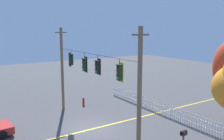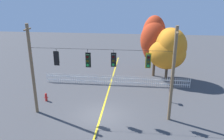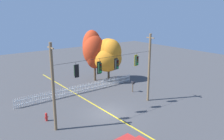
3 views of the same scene
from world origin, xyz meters
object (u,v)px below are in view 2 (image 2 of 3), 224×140
Objects in this scene: autumn_maple_mid at (169,49)px; fire_hydrant at (46,97)px; autumn_maple_near_fence at (154,40)px; traffic_signal_northbound_primary at (113,60)px; traffic_signal_westbound_side at (57,58)px; roadside_mailbox at (170,91)px; traffic_signal_eastbound_side at (88,60)px; traffic_signal_southbound_primary at (148,61)px.

autumn_maple_mid is 14.40m from fire_hydrant.
traffic_signal_northbound_primary is at bearing -110.31° from autumn_maple_near_fence.
autumn_maple_near_fence is 9.07× the size of fire_hydrant.
traffic_signal_westbound_side is 0.98× the size of roadside_mailbox.
traffic_signal_eastbound_side is 0.21× the size of autumn_maple_near_fence.
traffic_signal_westbound_side is at bearing -179.85° from traffic_signal_southbound_primary.
autumn_maple_near_fence reaches higher than roadside_mailbox.
traffic_signal_westbound_side and traffic_signal_northbound_primary have the same top height.
fire_hydrant is at bearing 155.78° from traffic_signal_eastbound_side.
autumn_maple_mid is at bearing 85.86° from roadside_mailbox.
traffic_signal_eastbound_side reaches higher than roadside_mailbox.
traffic_signal_southbound_primary is 9.40m from autumn_maple_mid.
traffic_signal_southbound_primary is at bearing -96.21° from autumn_maple_near_fence.
traffic_signal_northbound_primary is 0.19× the size of autumn_maple_near_fence.
autumn_maple_near_fence is 2.30m from autumn_maple_mid.
fire_hydrant is at bearing -174.95° from roadside_mailbox.
traffic_signal_northbound_primary is 0.23× the size of autumn_maple_mid.
autumn_maple_mid reaches higher than traffic_signal_southbound_primary.
traffic_signal_southbound_primary is 1.01× the size of roadside_mailbox.
traffic_signal_eastbound_side is 1.09× the size of roadside_mailbox.
traffic_signal_northbound_primary is at bearing -148.07° from roadside_mailbox.
autumn_maple_mid reaches higher than roadside_mailbox.
traffic_signal_northbound_primary is at bearing -121.66° from autumn_maple_mid.
fire_hydrant is at bearing 167.33° from traffic_signal_southbound_primary.
traffic_signal_southbound_primary is at bearing 0.15° from traffic_signal_westbound_side.
autumn_maple_near_fence is at bearing 83.79° from traffic_signal_southbound_primary.
traffic_signal_eastbound_side is at bearing 0.44° from traffic_signal_westbound_side.
traffic_signal_westbound_side and traffic_signal_eastbound_side have the same top height.
traffic_signal_northbound_primary reaches higher than roadside_mailbox.
traffic_signal_westbound_side is at bearing -138.34° from autumn_maple_mid.
autumn_maple_near_fence reaches higher than fire_hydrant.
traffic_signal_westbound_side is at bearing -44.18° from fire_hydrant.
autumn_maple_near_fence is (8.33, 10.28, -0.41)m from traffic_signal_westbound_side.
traffic_signal_southbound_primary is at bearing 0.01° from traffic_signal_northbound_primary.
autumn_maple_near_fence is 1.19× the size of autumn_maple_mid.
roadside_mailbox is at bearing 31.93° from traffic_signal_northbound_primary.
traffic_signal_northbound_primary and traffic_signal_southbound_primary have the same top height.
fire_hydrant is (-9.41, 2.12, -4.57)m from traffic_signal_southbound_primary.
autumn_maple_mid reaches higher than traffic_signal_eastbound_side.
traffic_signal_westbound_side is 5.53m from fire_hydrant.
autumn_maple_near_fence is 13.96m from fire_hydrant.
traffic_signal_westbound_side is 1.68× the size of fire_hydrant.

